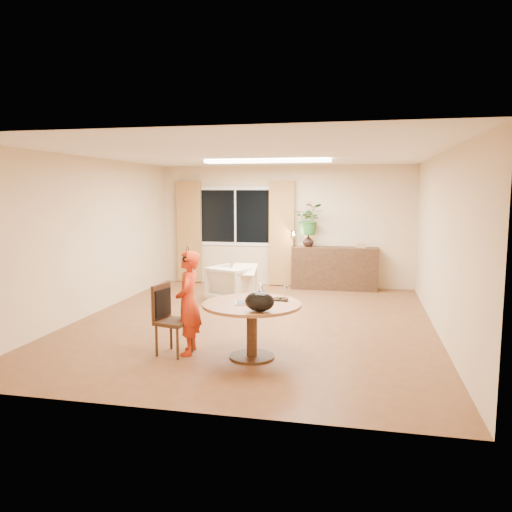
{
  "coord_description": "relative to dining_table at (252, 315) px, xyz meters",
  "views": [
    {
      "loc": [
        1.64,
        -7.44,
        2.04
      ],
      "look_at": [
        0.1,
        -0.2,
        1.08
      ],
      "focal_mm": 35.0,
      "sensor_mm": 36.0,
      "label": 1
    }
  ],
  "objects": [
    {
      "name": "bouquet",
      "position": [
        0.21,
        4.63,
        0.92
      ],
      "size": [
        0.63,
        0.55,
        0.66
      ],
      "primitive_type": "imported",
      "rotation": [
        0.0,
        0.0,
        0.07
      ],
      "color": "#2B6325",
      "rests_on": "vase"
    },
    {
      "name": "throw",
      "position": [
        -0.81,
        2.99,
        0.15
      ],
      "size": [
        0.5,
        0.59,
        0.03
      ],
      "primitive_type": null,
      "rotation": [
        0.0,
        0.0,
        0.09
      ],
      "color": "beige",
      "rests_on": "armchair"
    },
    {
      "name": "sideboard",
      "position": [
        0.76,
        4.63,
        -0.1
      ],
      "size": [
        1.78,
        0.43,
        0.89
      ],
      "primitive_type": "cube",
      "color": "black",
      "rests_on": "floor"
    },
    {
      "name": "child",
      "position": [
        -0.82,
        0.01,
        0.11
      ],
      "size": [
        0.52,
        0.38,
        1.31
      ],
      "primitive_type": "imported",
      "rotation": [
        0.0,
        0.0,
        -1.41
      ],
      "color": "#B3220D",
      "rests_on": "floor"
    },
    {
      "name": "laptop",
      "position": [
        -0.03,
        -0.02,
        0.27
      ],
      "size": [
        0.42,
        0.34,
        0.25
      ],
      "primitive_type": null,
      "rotation": [
        0.0,
        0.0,
        0.29
      ],
      "color": "#B7B7BC",
      "rests_on": "dining_table"
    },
    {
      "name": "window",
      "position": [
        -1.45,
        4.85,
        0.96
      ],
      "size": [
        1.7,
        0.03,
        1.3
      ],
      "color": "white",
      "rests_on": "wall_back"
    },
    {
      "name": "pot_lid",
      "position": [
        0.31,
        0.25,
        0.16
      ],
      "size": [
        0.22,
        0.22,
        0.03
      ],
      "primitive_type": null,
      "rotation": [
        0.0,
        0.0,
        0.08
      ],
      "color": "white",
      "rests_on": "dining_table"
    },
    {
      "name": "ceiling",
      "position": [
        -0.35,
        1.62,
        2.06
      ],
      "size": [
        6.5,
        6.5,
        0.0
      ],
      "primitive_type": "plane",
      "rotation": [
        3.14,
        0.0,
        0.0
      ],
      "color": "white",
      "rests_on": "wall_back"
    },
    {
      "name": "handbag",
      "position": [
        0.18,
        -0.41,
        0.26
      ],
      "size": [
        0.37,
        0.24,
        0.23
      ],
      "primitive_type": null,
      "rotation": [
        0.0,
        0.0,
        -0.14
      ],
      "color": "black",
      "rests_on": "dining_table"
    },
    {
      "name": "armchair",
      "position": [
        -1.05,
        3.03,
        -0.2
      ],
      "size": [
        0.95,
        0.97,
        0.68
      ],
      "primitive_type": "imported",
      "rotation": [
        0.0,
        0.0,
        2.75
      ],
      "color": "beige",
      "rests_on": "floor"
    },
    {
      "name": "wall_back",
      "position": [
        -0.35,
        4.87,
        0.76
      ],
      "size": [
        5.5,
        0.0,
        5.5
      ],
      "primitive_type": "plane",
      "rotation": [
        1.57,
        0.0,
        0.0
      ],
      "color": "tan",
      "rests_on": "floor"
    },
    {
      "name": "wall_right",
      "position": [
        2.4,
        1.62,
        0.76
      ],
      "size": [
        0.0,
        6.5,
        6.5
      ],
      "primitive_type": "plane",
      "rotation": [
        1.57,
        0.0,
        -1.57
      ],
      "color": "tan",
      "rests_on": "floor"
    },
    {
      "name": "wall_left",
      "position": [
        -3.1,
        1.62,
        0.76
      ],
      "size": [
        0.0,
        6.5,
        6.5
      ],
      "primitive_type": "plane",
      "rotation": [
        1.57,
        0.0,
        1.57
      ],
      "color": "tan",
      "rests_on": "floor"
    },
    {
      "name": "dining_chair",
      "position": [
        -0.99,
        -0.08,
        -0.1
      ],
      "size": [
        0.5,
        0.47,
        0.89
      ],
      "primitive_type": null,
      "rotation": [
        0.0,
        0.0,
        -0.23
      ],
      "color": "black",
      "rests_on": "floor"
    },
    {
      "name": "tumbler",
      "position": [
        0.05,
        0.22,
        0.2
      ],
      "size": [
        0.09,
        0.09,
        0.1
      ],
      "primitive_type": null,
      "rotation": [
        0.0,
        0.0,
        -0.3
      ],
      "color": "white",
      "rests_on": "dining_table"
    },
    {
      "name": "desk_lamp",
      "position": [
        -0.11,
        4.58,
        0.52
      ],
      "size": [
        0.17,
        0.17,
        0.35
      ],
      "primitive_type": null,
      "rotation": [
        0.0,
        0.0,
        -0.21
      ],
      "color": "black",
      "rests_on": "sideboard"
    },
    {
      "name": "vase",
      "position": [
        0.19,
        4.63,
        0.47
      ],
      "size": [
        0.24,
        0.24,
        0.25
      ],
      "primitive_type": "imported",
      "rotation": [
        0.0,
        0.0,
        -0.02
      ],
      "color": "black",
      "rests_on": "sideboard"
    },
    {
      "name": "ceiling_panel",
      "position": [
        -0.35,
        2.82,
        2.02
      ],
      "size": [
        2.2,
        0.35,
        0.05
      ],
      "primitive_type": "cube",
      "color": "white",
      "rests_on": "ceiling"
    },
    {
      "name": "curtain_right",
      "position": [
        -0.4,
        4.78,
        0.6
      ],
      "size": [
        0.55,
        0.08,
        2.25
      ],
      "primitive_type": "cube",
      "color": "olive",
      "rests_on": "wall_back"
    },
    {
      "name": "dining_table",
      "position": [
        0.0,
        0.0,
        0.0
      ],
      "size": [
        1.21,
        1.21,
        0.69
      ],
      "color": "brown",
      "rests_on": "floor"
    },
    {
      "name": "wine_glass",
      "position": [
        0.39,
        0.16,
        0.25
      ],
      "size": [
        0.09,
        0.09,
        0.21
      ],
      "primitive_type": null,
      "rotation": [
        0.0,
        0.0,
        0.25
      ],
      "color": "white",
      "rests_on": "dining_table"
    },
    {
      "name": "book_stack",
      "position": [
        1.29,
        4.63,
        0.39
      ],
      "size": [
        0.24,
        0.2,
        0.08
      ],
      "primitive_type": null,
      "rotation": [
        0.0,
        0.0,
        -0.21
      ],
      "color": "#885C45",
      "rests_on": "sideboard"
    },
    {
      "name": "floor",
      "position": [
        -0.35,
        1.62,
        -0.54
      ],
      "size": [
        6.5,
        6.5,
        0.0
      ],
      "primitive_type": "plane",
      "color": "brown",
      "rests_on": "ground"
    },
    {
      "name": "curtain_left",
      "position": [
        -2.5,
        4.78,
        0.6
      ],
      "size": [
        0.55,
        0.08,
        2.25
      ],
      "primitive_type": "cube",
      "color": "olive",
      "rests_on": "wall_back"
    }
  ]
}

